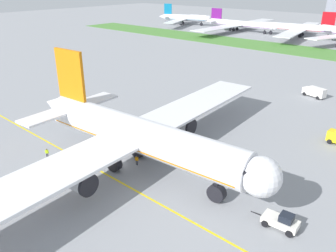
# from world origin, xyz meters

# --- Properties ---
(ground_plane) EXTENTS (600.00, 600.00, 0.00)m
(ground_plane) POSITION_xyz_m (0.00, 0.00, 0.00)
(ground_plane) COLOR gray
(ground_plane) RESTS_ON ground
(apron_taxi_line) EXTENTS (280.00, 0.36, 0.01)m
(apron_taxi_line) POSITION_xyz_m (0.00, -3.49, 0.00)
(apron_taxi_line) COLOR yellow
(apron_taxi_line) RESTS_ON ground
(airliner_foreground) EXTENTS (48.05, 74.82, 18.01)m
(airliner_foreground) POSITION_xyz_m (3.20, 1.32, 6.11)
(airliner_foreground) COLOR white
(airliner_foreground) RESTS_ON ground
(pushback_tug) EXTENTS (6.33, 2.78, 2.22)m
(pushback_tug) POSITION_xyz_m (27.71, 3.21, 1.02)
(pushback_tug) COLOR white
(pushback_tug) RESTS_ON ground
(ground_crew_wingwalker_port) EXTENTS (0.50, 0.51, 1.75)m
(ground_crew_wingwalker_port) POSITION_xyz_m (-11.35, -6.83, 1.06)
(ground_crew_wingwalker_port) COLOR black
(ground_crew_wingwalker_port) RESTS_ON ground
(ground_crew_marshaller_front) EXTENTS (0.55, 0.45, 1.75)m
(ground_crew_marshaller_front) POSITION_xyz_m (2.38, 1.96, 1.06)
(ground_crew_marshaller_front) COLOR black
(ground_crew_marshaller_front) RESTS_ON ground
(ground_crew_wingwalker_starboard) EXTENTS (0.56, 0.40, 1.69)m
(ground_crew_wingwalker_starboard) POSITION_xyz_m (-6.27, -4.92, 1.03)
(ground_crew_wingwalker_starboard) COLOR black
(ground_crew_wingwalker_starboard) RESTS_ON ground
(service_truck_fuel_bowser) EXTENTS (6.49, 3.63, 2.71)m
(service_truck_fuel_bowser) POSITION_xyz_m (11.24, 58.82, 1.48)
(service_truck_fuel_bowser) COLOR white
(service_truck_fuel_bowser) RESTS_ON ground
(parked_airliner_far_left) EXTENTS (35.63, 56.66, 13.63)m
(parked_airliner_far_left) POSITION_xyz_m (-113.35, 156.16, 4.62)
(parked_airliner_far_left) COLOR white
(parked_airliner_far_left) RESTS_ON ground
(parked_airliner_far_centre) EXTENTS (49.04, 80.06, 12.40)m
(parked_airliner_far_centre) POSITION_xyz_m (-69.55, 154.62, 4.21)
(parked_airliner_far_centre) COLOR white
(parked_airliner_far_centre) RESTS_ON ground
(parked_airliner_far_right) EXTENTS (43.75, 70.47, 13.62)m
(parked_airliner_far_right) POSITION_xyz_m (-34.64, 157.31, 4.63)
(parked_airliner_far_right) COLOR white
(parked_airliner_far_right) RESTS_ON ground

